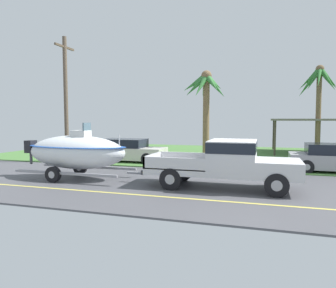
{
  "coord_description": "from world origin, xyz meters",
  "views": [
    {
      "loc": [
        0.77,
        -11.67,
        2.58
      ],
      "look_at": [
        -3.26,
        1.37,
        1.5
      ],
      "focal_mm": 34.0,
      "sensor_mm": 36.0,
      "label": 1
    }
  ],
  "objects_px": {
    "carport_awning": "(328,120)",
    "palm_tree_mid": "(318,86)",
    "parked_sedan_near": "(127,151)",
    "pickup_truck_towing": "(232,161)",
    "palm_tree_far_left": "(205,93)",
    "boat_on_trailer": "(76,152)",
    "utility_pole": "(66,98)"
  },
  "relations": [
    {
      "from": "carport_awning",
      "to": "utility_pole",
      "type": "bearing_deg",
      "value": -150.13
    },
    {
      "from": "carport_awning",
      "to": "palm_tree_far_left",
      "type": "relative_size",
      "value": 1.42
    },
    {
      "from": "palm_tree_far_left",
      "to": "utility_pole",
      "type": "bearing_deg",
      "value": -160.23
    },
    {
      "from": "pickup_truck_towing",
      "to": "carport_awning",
      "type": "bearing_deg",
      "value": 68.1
    },
    {
      "from": "parked_sedan_near",
      "to": "palm_tree_mid",
      "type": "height_order",
      "value": "palm_tree_mid"
    },
    {
      "from": "boat_on_trailer",
      "to": "carport_awning",
      "type": "relative_size",
      "value": 0.75
    },
    {
      "from": "pickup_truck_towing",
      "to": "boat_on_trailer",
      "type": "xyz_separation_m",
      "value": [
        -6.61,
        0.0,
        0.15
      ]
    },
    {
      "from": "pickup_truck_towing",
      "to": "palm_tree_far_left",
      "type": "height_order",
      "value": "palm_tree_far_left"
    },
    {
      "from": "palm_tree_mid",
      "to": "utility_pole",
      "type": "bearing_deg",
      "value": -155.15
    },
    {
      "from": "parked_sedan_near",
      "to": "palm_tree_far_left",
      "type": "relative_size",
      "value": 0.84
    },
    {
      "from": "pickup_truck_towing",
      "to": "carport_awning",
      "type": "distance_m",
      "value": 14.63
    },
    {
      "from": "carport_awning",
      "to": "pickup_truck_towing",
      "type": "bearing_deg",
      "value": -111.9
    },
    {
      "from": "carport_awning",
      "to": "palm_tree_mid",
      "type": "xyz_separation_m",
      "value": [
        -1.01,
        -2.21,
        2.23
      ]
    },
    {
      "from": "palm_tree_mid",
      "to": "palm_tree_far_left",
      "type": "bearing_deg",
      "value": -149.79
    },
    {
      "from": "boat_on_trailer",
      "to": "carport_awning",
      "type": "height_order",
      "value": "carport_awning"
    },
    {
      "from": "palm_tree_far_left",
      "to": "utility_pole",
      "type": "distance_m",
      "value": 8.32
    },
    {
      "from": "carport_awning",
      "to": "palm_tree_far_left",
      "type": "height_order",
      "value": "palm_tree_far_left"
    },
    {
      "from": "pickup_truck_towing",
      "to": "carport_awning",
      "type": "height_order",
      "value": "carport_awning"
    },
    {
      "from": "palm_tree_far_left",
      "to": "carport_awning",
      "type": "bearing_deg",
      "value": 38.29
    },
    {
      "from": "carport_awning",
      "to": "utility_pole",
      "type": "distance_m",
      "value": 18.09
    },
    {
      "from": "pickup_truck_towing",
      "to": "utility_pole",
      "type": "distance_m",
      "value": 11.53
    },
    {
      "from": "palm_tree_mid",
      "to": "palm_tree_far_left",
      "type": "relative_size",
      "value": 1.11
    },
    {
      "from": "parked_sedan_near",
      "to": "utility_pole",
      "type": "distance_m",
      "value": 4.78
    },
    {
      "from": "boat_on_trailer",
      "to": "parked_sedan_near",
      "type": "distance_m",
      "value": 5.62
    },
    {
      "from": "parked_sedan_near",
      "to": "pickup_truck_towing",
      "type": "bearing_deg",
      "value": -39.41
    },
    {
      "from": "palm_tree_far_left",
      "to": "pickup_truck_towing",
      "type": "bearing_deg",
      "value": -71.93
    },
    {
      "from": "pickup_truck_towing",
      "to": "palm_tree_mid",
      "type": "height_order",
      "value": "palm_tree_mid"
    },
    {
      "from": "pickup_truck_towing",
      "to": "palm_tree_far_left",
      "type": "bearing_deg",
      "value": 108.07
    },
    {
      "from": "boat_on_trailer",
      "to": "carport_awning",
      "type": "xyz_separation_m",
      "value": [
        12.04,
        13.51,
        1.32
      ]
    },
    {
      "from": "carport_awning",
      "to": "utility_pole",
      "type": "height_order",
      "value": "utility_pole"
    },
    {
      "from": "boat_on_trailer",
      "to": "pickup_truck_towing",
      "type": "bearing_deg",
      "value": -0.0
    },
    {
      "from": "parked_sedan_near",
      "to": "carport_awning",
      "type": "distance_m",
      "value": 14.68
    }
  ]
}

